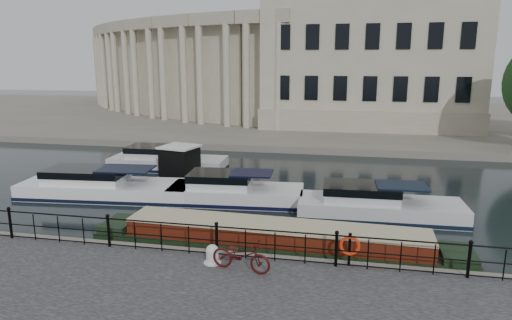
{
  "coord_description": "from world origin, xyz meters",
  "views": [
    {
      "loc": [
        4.18,
        -16.19,
        7.11
      ],
      "look_at": [
        0.5,
        2.0,
        3.0
      ],
      "focal_mm": 32.0,
      "sensor_mm": 36.0,
      "label": 1
    }
  ],
  "objects_px": {
    "mooring_bollard": "(212,254)",
    "harbour_hut": "(180,165)",
    "bicycle": "(241,255)",
    "life_ring_post": "(350,246)",
    "narrowboat": "(274,245)"
  },
  "relations": [
    {
      "from": "life_ring_post",
      "to": "harbour_hut",
      "type": "relative_size",
      "value": 0.35
    },
    {
      "from": "narrowboat",
      "to": "life_ring_post",
      "type": "bearing_deg",
      "value": -29.5
    },
    {
      "from": "bicycle",
      "to": "narrowboat",
      "type": "xyz_separation_m",
      "value": [
        0.64,
        2.67,
        -0.7
      ]
    },
    {
      "from": "mooring_bollard",
      "to": "bicycle",
      "type": "bearing_deg",
      "value": -18.01
    },
    {
      "from": "bicycle",
      "to": "harbour_hut",
      "type": "xyz_separation_m",
      "value": [
        -6.59,
        12.05,
        -0.11
      ]
    },
    {
      "from": "mooring_bollard",
      "to": "harbour_hut",
      "type": "xyz_separation_m",
      "value": [
        -5.54,
        11.71,
        0.1
      ]
    },
    {
      "from": "bicycle",
      "to": "narrowboat",
      "type": "height_order",
      "value": "bicycle"
    },
    {
      "from": "narrowboat",
      "to": "bicycle",
      "type": "bearing_deg",
      "value": -101.51
    },
    {
      "from": "life_ring_post",
      "to": "narrowboat",
      "type": "bearing_deg",
      "value": 148.51
    },
    {
      "from": "harbour_hut",
      "to": "mooring_bollard",
      "type": "bearing_deg",
      "value": -51.75
    },
    {
      "from": "bicycle",
      "to": "harbour_hut",
      "type": "relative_size",
      "value": 0.63
    },
    {
      "from": "mooring_bollard",
      "to": "harbour_hut",
      "type": "relative_size",
      "value": 0.2
    },
    {
      "from": "mooring_bollard",
      "to": "life_ring_post",
      "type": "bearing_deg",
      "value": 8.64
    },
    {
      "from": "bicycle",
      "to": "life_ring_post",
      "type": "xyz_separation_m",
      "value": [
        3.35,
        1.01,
        0.17
      ]
    },
    {
      "from": "mooring_bollard",
      "to": "narrowboat",
      "type": "distance_m",
      "value": 2.92
    }
  ]
}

